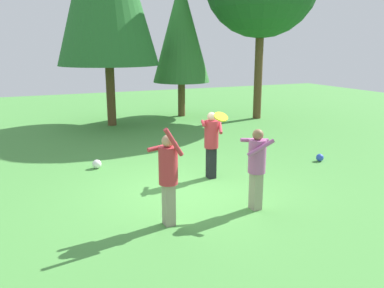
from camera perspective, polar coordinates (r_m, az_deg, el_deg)
The scene contains 8 objects.
ground_plane at distance 9.05m, azimuth -0.91°, elevation -6.59°, with size 40.00×40.00×0.00m, color #4C9342.
person_thrower at distance 7.08m, azimuth -3.38°, elevation -4.00°, with size 0.58×0.55×1.83m.
person_catcher at distance 7.87m, azimuth 9.16°, elevation -2.62°, with size 0.65×0.61×1.61m.
person_bystander at distance 9.65m, azimuth 2.76°, elevation 0.63°, with size 0.65×0.69×1.62m.
frisbee at distance 7.47m, azimuth 4.12°, elevation 3.87°, with size 0.28×0.26×0.16m.
ball_blue at distance 11.80m, azimuth 17.64°, elevation -1.84°, with size 0.21×0.21×0.21m, color blue.
ball_white at distance 10.88m, azimuth -13.31°, elevation -2.78°, with size 0.24×0.24×0.24m, color white.
tree_right at distance 18.33m, azimuth -1.55°, elevation 15.74°, with size 2.54×2.54×6.06m.
Camera 1 is at (-3.32, -7.81, 3.15)m, focal length 37.68 mm.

